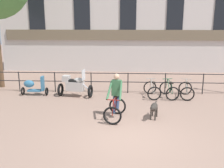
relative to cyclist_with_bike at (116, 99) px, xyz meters
name	(u,v)px	position (x,y,z in m)	size (l,w,h in m)	color
ground_plane	(129,138)	(0.49, -1.72, -0.76)	(60.00, 60.00, 0.00)	#8E7060
canal_railing	(128,80)	(0.49, 3.48, -0.05)	(15.05, 0.05, 1.05)	black
cyclist_with_bike	(116,99)	(0.00, 0.00, 0.00)	(0.83, 1.25, 1.70)	black
dog	(154,108)	(1.44, -0.01, -0.32)	(0.41, 0.98, 0.62)	#332D28
parked_motorcycle	(75,85)	(-2.08, 2.72, -0.20)	(1.72, 0.86, 1.35)	black
parked_bicycle_near_lamp	(152,90)	(1.65, 2.82, -0.41)	(0.77, 1.17, 0.86)	black
parked_bicycle_mid_left	(169,90)	(2.47, 2.82, -0.41)	(0.82, 1.20, 0.86)	black
parked_bicycle_mid_right	(186,90)	(3.28, 2.82, -0.41)	(0.79, 1.18, 0.86)	black
parked_scooter	(34,86)	(-4.17, 2.85, -0.30)	(1.28, 0.41, 0.96)	black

